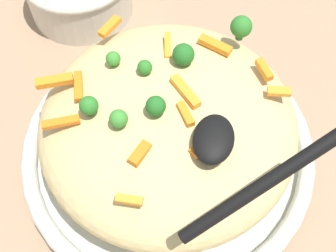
% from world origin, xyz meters
% --- Properties ---
extents(ground_plane, '(2.40, 2.40, 0.00)m').
position_xyz_m(ground_plane, '(0.00, 0.00, 0.00)').
color(ground_plane, '#9E7F60').
extents(serving_bowl, '(0.36, 0.36, 0.04)m').
position_xyz_m(serving_bowl, '(0.00, 0.00, 0.02)').
color(serving_bowl, silver).
rests_on(serving_bowl, ground_plane).
extents(pasta_mound, '(0.29, 0.29, 0.10)m').
position_xyz_m(pasta_mound, '(0.00, 0.00, 0.08)').
color(pasta_mound, '#D1BA7A').
rests_on(pasta_mound, serving_bowl).
extents(carrot_piece_0, '(0.04, 0.04, 0.01)m').
position_xyz_m(carrot_piece_0, '(-0.01, 0.02, 0.14)').
color(carrot_piece_0, orange).
rests_on(carrot_piece_0, pasta_mound).
extents(carrot_piece_1, '(0.04, 0.02, 0.01)m').
position_xyz_m(carrot_piece_1, '(-0.00, -0.10, 0.13)').
color(carrot_piece_1, orange).
rests_on(carrot_piece_1, pasta_mound).
extents(carrot_piece_2, '(0.03, 0.02, 0.01)m').
position_xyz_m(carrot_piece_2, '(-0.06, 0.09, 0.13)').
color(carrot_piece_2, orange).
rests_on(carrot_piece_2, pasta_mound).
extents(carrot_piece_3, '(0.04, 0.03, 0.01)m').
position_xyz_m(carrot_piece_3, '(0.04, 0.05, 0.13)').
color(carrot_piece_3, orange).
rests_on(carrot_piece_3, pasta_mound).
extents(carrot_piece_4, '(0.03, 0.02, 0.01)m').
position_xyz_m(carrot_piece_4, '(-0.09, -0.09, 0.13)').
color(carrot_piece_4, orange).
rests_on(carrot_piece_4, pasta_mound).
extents(carrot_piece_5, '(0.03, 0.02, 0.01)m').
position_xyz_m(carrot_piece_5, '(0.02, 0.02, 0.14)').
color(carrot_piece_5, orange).
rests_on(carrot_piece_5, pasta_mound).
extents(carrot_piece_6, '(0.02, 0.04, 0.01)m').
position_xyz_m(carrot_piece_6, '(-0.09, 0.04, 0.13)').
color(carrot_piece_6, orange).
rests_on(carrot_piece_6, pasta_mound).
extents(carrot_piece_7, '(0.03, 0.04, 0.01)m').
position_xyz_m(carrot_piece_7, '(0.00, -0.12, 0.13)').
color(carrot_piece_7, orange).
rests_on(carrot_piece_7, pasta_mound).
extents(carrot_piece_8, '(0.01, 0.03, 0.01)m').
position_xyz_m(carrot_piece_8, '(0.11, -0.01, 0.13)').
color(carrot_piece_8, orange).
rests_on(carrot_piece_8, pasta_mound).
extents(carrot_piece_9, '(0.01, 0.03, 0.01)m').
position_xyz_m(carrot_piece_9, '(-0.04, 0.11, 0.13)').
color(carrot_piece_9, orange).
rests_on(carrot_piece_9, pasta_mound).
extents(carrot_piece_10, '(0.04, 0.02, 0.01)m').
position_xyz_m(carrot_piece_10, '(-0.07, -0.02, 0.13)').
color(carrot_piece_10, orange).
rests_on(carrot_piece_10, pasta_mound).
extents(carrot_piece_11, '(0.03, 0.02, 0.01)m').
position_xyz_m(carrot_piece_11, '(0.07, -0.01, 0.13)').
color(carrot_piece_11, orange).
rests_on(carrot_piece_11, pasta_mound).
extents(carrot_piece_12, '(0.02, 0.04, 0.01)m').
position_xyz_m(carrot_piece_12, '(0.05, -0.10, 0.13)').
color(carrot_piece_12, orange).
rests_on(carrot_piece_12, pasta_mound).
extents(broccoli_floret_0, '(0.02, 0.02, 0.03)m').
position_xyz_m(broccoli_floret_0, '(-0.05, 0.01, 0.14)').
color(broccoli_floret_0, '#205B1C').
rests_on(broccoli_floret_0, pasta_mound).
extents(broccoli_floret_1, '(0.02, 0.02, 0.03)m').
position_xyz_m(broccoli_floret_1, '(-0.11, 0.06, 0.14)').
color(broccoli_floret_1, '#296820').
rests_on(broccoli_floret_1, pasta_mound).
extents(broccoli_floret_2, '(0.02, 0.02, 0.02)m').
position_xyz_m(broccoli_floret_2, '(0.03, -0.08, 0.14)').
color(broccoli_floret_2, '#296820').
rests_on(broccoli_floret_2, pasta_mound).
extents(broccoli_floret_3, '(0.02, 0.02, 0.02)m').
position_xyz_m(broccoli_floret_3, '(-0.03, -0.03, 0.14)').
color(broccoli_floret_3, '#296820').
rests_on(broccoli_floret_3, pasta_mound).
extents(broccoli_floret_4, '(0.02, 0.02, 0.03)m').
position_xyz_m(broccoli_floret_4, '(0.02, -0.01, 0.15)').
color(broccoli_floret_4, '#205B1C').
rests_on(broccoli_floret_4, pasta_mound).
extents(broccoli_floret_5, '(0.02, 0.02, 0.02)m').
position_xyz_m(broccoli_floret_5, '(-0.04, -0.07, 0.14)').
color(broccoli_floret_5, '#377928').
rests_on(broccoli_floret_5, pasta_mound).
extents(broccoli_floret_6, '(0.02, 0.02, 0.02)m').
position_xyz_m(broccoli_floret_6, '(0.04, -0.04, 0.14)').
color(broccoli_floret_6, '#377928').
rests_on(broccoli_floret_6, pasta_mound).
extents(serving_spoon, '(0.13, 0.13, 0.09)m').
position_xyz_m(serving_spoon, '(0.06, 0.07, 0.15)').
color(serving_spoon, black).
rests_on(serving_spoon, pasta_mound).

